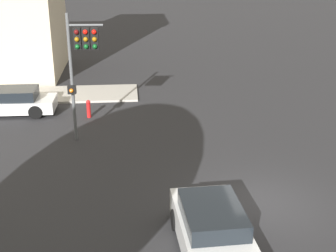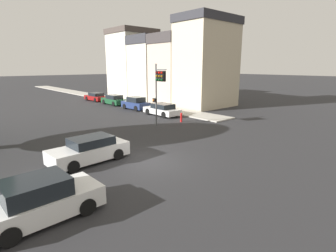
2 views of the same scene
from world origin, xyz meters
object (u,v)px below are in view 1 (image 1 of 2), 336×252
object	(u,v)px
traffic_signal	(82,52)
crossing_car_0	(213,232)
fire_hydrant	(89,108)
parked_car_0	(11,102)

from	to	relation	value
traffic_signal	crossing_car_0	xyz separation A→B (m)	(-8.68, -4.14, -3.30)
traffic_signal	fire_hydrant	xyz separation A→B (m)	(2.92, 0.14, -3.51)
parked_car_0	fire_hydrant	bearing A→B (deg)	167.15
traffic_signal	crossing_car_0	distance (m)	10.17
traffic_signal	crossing_car_0	size ratio (longest dim) A/B	1.24
parked_car_0	fire_hydrant	xyz separation A→B (m)	(-0.95, -4.01, -0.15)
traffic_signal	parked_car_0	world-z (taller)	traffic_signal
crossing_car_0	fire_hydrant	distance (m)	12.37
traffic_signal	fire_hydrant	size ratio (longest dim) A/B	6.07
fire_hydrant	parked_car_0	bearing A→B (deg)	76.71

